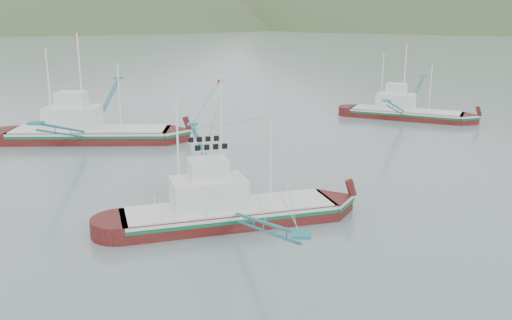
{
  "coord_description": "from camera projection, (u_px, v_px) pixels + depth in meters",
  "views": [
    {
      "loc": [
        2.06,
        -31.56,
        13.25
      ],
      "look_at": [
        0.0,
        6.0,
        3.2
      ],
      "focal_mm": 40.0,
      "sensor_mm": 36.0,
      "label": 1
    }
  ],
  "objects": [
    {
      "name": "bg_boat_left",
      "position": [
        87.0,
        126.0,
        58.02
      ],
      "size": [
        16.3,
        29.03,
        11.76
      ],
      "rotation": [
        0.0,
        0.0,
        0.07
      ],
      "color": "#460D0B",
      "rests_on": "ground"
    },
    {
      "name": "ridge_distant",
      "position": [
        316.0,
        22.0,
        572.6
      ],
      "size": [
        960.0,
        400.0,
        240.0
      ],
      "primitive_type": "ellipsoid",
      "color": "slate",
      "rests_on": "ground"
    },
    {
      "name": "ground",
      "position": [
        250.0,
        238.0,
        33.97
      ],
      "size": [
        1200.0,
        1200.0,
        0.0
      ],
      "primitive_type": "plane",
      "color": "slate",
      "rests_on": "ground"
    },
    {
      "name": "main_boat",
      "position": [
        228.0,
        194.0,
        35.74
      ],
      "size": [
        13.95,
        23.68,
        9.92
      ],
      "rotation": [
        0.0,
        0.0,
        0.35
      ],
      "color": "#460D0B",
      "rests_on": "ground"
    },
    {
      "name": "bg_boat_right",
      "position": [
        406.0,
        103.0,
        69.91
      ],
      "size": [
        13.82,
        23.4,
        9.85
      ],
      "rotation": [
        0.0,
        0.0,
        -0.37
      ],
      "color": "#460D0B",
      "rests_on": "ground"
    },
    {
      "name": "headland_left",
      "position": [
        23.0,
        28.0,
        390.79
      ],
      "size": [
        448.0,
        308.0,
        210.0
      ],
      "primitive_type": "ellipsoid",
      "color": "#3D4F29",
      "rests_on": "ground"
    }
  ]
}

